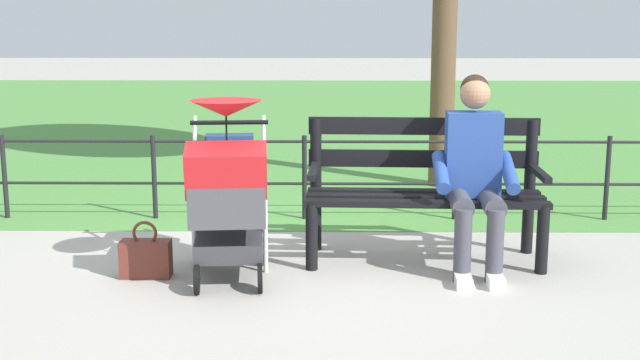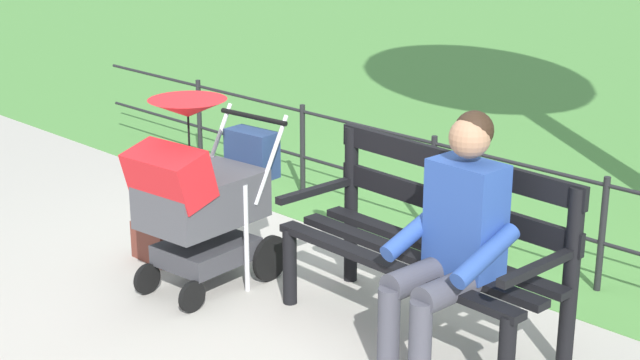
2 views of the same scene
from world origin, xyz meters
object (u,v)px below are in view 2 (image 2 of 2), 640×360
Objects in this scene: stroller at (201,192)px; person_on_bench at (451,237)px; handbag at (155,241)px; park_bench at (429,238)px.

person_on_bench is at bearing -170.33° from stroller.
handbag is (0.54, -0.04, -0.47)m from stroller.
park_bench is 1.27× the size of person_on_bench.
person_on_bench is 2.21m from handbag.
person_on_bench is at bearing 143.64° from park_bench.
park_bench is 1.41× the size of stroller.
person_on_bench is (-0.30, 0.22, 0.15)m from park_bench.
park_bench is 1.92m from handbag.
park_bench is 0.41m from person_on_bench.
stroller is at bearing 175.99° from handbag.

